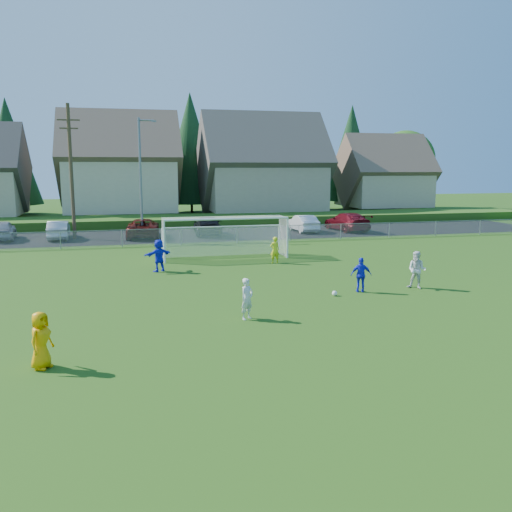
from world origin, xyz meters
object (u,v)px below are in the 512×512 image
(car_f, at_px, (303,223))
(car_c, at_px, (143,228))
(player_white_a, at_px, (247,299))
(car_a, at_px, (2,230))
(player_blue_b, at_px, (159,255))
(car_g, at_px, (347,222))
(player_white_b, at_px, (417,270))
(player_blue_a, at_px, (361,275))
(car_d, at_px, (207,226))
(soccer_goal, at_px, (224,231))
(car_b, at_px, (59,230))
(referee, at_px, (41,340))
(goalkeeper, at_px, (275,250))
(soccer_ball, at_px, (335,293))

(car_f, bearing_deg, car_c, 1.40)
(player_white_a, relative_size, car_a, 0.34)
(player_blue_b, bearing_deg, car_g, -168.56)
(player_white_b, bearing_deg, player_blue_a, -135.93)
(player_white_b, distance_m, car_a, 30.87)
(player_white_a, height_order, car_f, player_white_a)
(car_c, relative_size, car_d, 1.04)
(car_g, relative_size, soccer_goal, 0.72)
(car_a, bearing_deg, car_b, 168.87)
(car_b, bearing_deg, player_blue_a, 122.01)
(referee, xyz_separation_m, player_blue_b, (4.03, 13.20, 0.05))
(player_white_a, distance_m, car_a, 28.24)
(player_blue_b, xyz_separation_m, goalkeeper, (6.57, 0.95, -0.10))
(player_white_b, bearing_deg, car_a, 178.23)
(player_white_b, bearing_deg, referee, -113.34)
(soccer_ball, distance_m, player_white_a, 5.16)
(car_a, bearing_deg, car_c, 169.63)
(car_a, height_order, car_d, car_a)
(car_c, bearing_deg, soccer_goal, 115.83)
(car_b, bearing_deg, referee, 92.65)
(car_g, bearing_deg, soccer_ball, 60.17)
(soccer_ball, relative_size, soccer_goal, 0.03)
(player_white_a, xyz_separation_m, car_f, (10.46, 24.65, -0.05))
(goalkeeper, relative_size, car_g, 0.28)
(soccer_ball, distance_m, car_c, 22.70)
(player_blue_b, distance_m, soccer_goal, 5.46)
(goalkeeper, distance_m, car_c, 14.98)
(soccer_ball, height_order, car_b, car_b)
(soccer_ball, relative_size, car_f, 0.05)
(car_f, xyz_separation_m, car_g, (3.83, -0.30, 0.07))
(player_blue_a, distance_m, car_b, 26.23)
(soccer_ball, distance_m, car_a, 28.49)
(car_c, xyz_separation_m, soccer_goal, (4.41, -10.76, 0.90))
(goalkeeper, bearing_deg, player_blue_a, 99.63)
(goalkeeper, bearing_deg, car_f, -117.69)
(soccer_ball, relative_size, car_c, 0.04)
(soccer_ball, height_order, player_blue_a, player_blue_a)
(car_b, distance_m, car_f, 19.51)
(goalkeeper, height_order, car_b, goalkeeper)
(car_a, xyz_separation_m, car_b, (4.06, -0.42, -0.06))
(player_white_b, height_order, car_b, player_white_b)
(player_blue_a, xyz_separation_m, car_c, (-8.60, 21.10, -0.04))
(player_blue_b, bearing_deg, player_blue_a, 111.10)
(player_white_b, height_order, player_blue_a, player_white_b)
(car_f, height_order, car_g, car_g)
(soccer_ball, xyz_separation_m, player_blue_a, (1.39, 0.41, 0.66))
(player_white_b, xyz_separation_m, car_f, (1.93, 21.65, -0.15))
(goalkeeper, height_order, car_d, goalkeeper)
(player_blue_a, height_order, car_d, player_blue_a)
(car_c, xyz_separation_m, car_d, (5.06, 0.22, 0.01))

